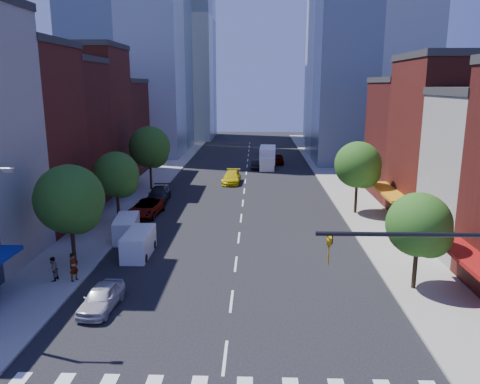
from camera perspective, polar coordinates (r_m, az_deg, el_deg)
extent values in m
plane|color=black|center=(23.80, -1.84, -19.53)|extent=(220.00, 220.00, 0.00)
cube|color=gray|center=(62.91, -10.85, 1.08)|extent=(5.00, 120.00, 0.15)
cube|color=gray|center=(62.35, 12.17, 0.91)|extent=(5.00, 120.00, 0.15)
cube|color=#571C14|center=(46.55, -26.96, 5.67)|extent=(12.00, 9.00, 16.00)
cube|color=#491612|center=(54.16, -22.63, 6.38)|extent=(12.00, 8.00, 15.00)
cube|color=#571C14|center=(61.88, -19.48, 8.27)|extent=(12.00, 9.00, 17.00)
cube|color=#491612|center=(70.95, -16.59, 7.36)|extent=(12.00, 10.00, 13.00)
cube|color=#571C14|center=(48.47, 25.92, 5.42)|extent=(12.00, 10.00, 15.00)
cube|color=#491612|center=(57.81, 21.88, 5.80)|extent=(12.00, 10.00, 13.00)
cube|color=#9EA5AD|center=(117.63, -8.05, 20.28)|extent=(18.00, 18.00, 56.00)
cylinder|color=black|center=(17.25, 20.87, -4.88)|extent=(7.00, 0.16, 0.16)
imported|color=gold|center=(16.71, 10.85, -6.97)|extent=(0.22, 0.18, 1.10)
cube|color=slate|center=(24.28, -26.38, 2.41)|extent=(0.50, 0.25, 0.18)
cylinder|color=black|center=(35.25, -19.71, -5.44)|extent=(0.28, 0.28, 3.92)
sphere|color=#244E16|center=(34.48, -20.08, -0.79)|extent=(4.80, 4.80, 4.80)
sphere|color=#244E16|center=(34.15, -19.24, -2.07)|extent=(3.36, 3.36, 3.36)
cylinder|color=black|center=(45.27, -14.66, -1.28)|extent=(0.28, 0.28, 3.64)
sphere|color=#244E16|center=(44.70, -14.86, 2.11)|extent=(4.20, 4.20, 4.20)
sphere|color=#244E16|center=(44.37, -14.18, 1.22)|extent=(2.94, 2.94, 2.94)
cylinder|color=black|center=(58.45, -10.83, 2.35)|extent=(0.28, 0.28, 4.20)
sphere|color=#244E16|center=(57.96, -10.97, 5.42)|extent=(5.00, 5.00, 5.00)
sphere|color=#244E16|center=(57.64, -10.42, 4.65)|extent=(3.50, 3.50, 3.50)
cylinder|color=black|center=(31.73, 20.59, -8.09)|extent=(0.28, 0.28, 3.36)
sphere|color=#244E16|center=(30.95, 20.96, -3.72)|extent=(4.00, 4.00, 4.00)
sphere|color=#244E16|center=(31.05, 22.10, -4.93)|extent=(2.80, 2.80, 2.80)
cylinder|color=black|center=(48.31, 13.97, -0.18)|extent=(0.28, 0.28, 3.92)
sphere|color=#244E16|center=(47.75, 14.17, 3.25)|extent=(4.60, 4.60, 4.60)
sphere|color=#244E16|center=(47.71, 14.90, 2.35)|extent=(3.22, 3.22, 3.22)
imported|color=#BBBAC0|center=(28.95, -16.53, -12.23)|extent=(1.99, 4.32, 1.43)
imported|color=black|center=(37.67, -11.89, -6.02)|extent=(1.55, 4.30, 1.41)
imported|color=#999999|center=(47.48, -11.39, -1.92)|extent=(3.07, 5.89, 1.58)
imported|color=black|center=(53.06, -9.88, -0.29)|extent=(2.43, 5.51, 1.58)
cube|color=white|center=(36.73, -12.25, -6.14)|extent=(1.83, 4.52, 1.89)
cube|color=black|center=(35.07, -12.93, -6.63)|extent=(1.67, 0.91, 0.81)
cylinder|color=black|center=(35.75, -14.06, -7.85)|extent=(0.23, 0.69, 0.68)
cylinder|color=black|center=(35.36, -11.50, -7.95)|extent=(0.23, 0.69, 0.68)
cylinder|color=black|center=(38.53, -12.85, -6.25)|extent=(0.23, 0.69, 0.68)
cylinder|color=black|center=(38.16, -10.48, -6.32)|extent=(0.23, 0.69, 0.68)
cube|color=white|center=(40.83, -13.66, -4.29)|extent=(2.36, 4.62, 1.86)
cube|color=black|center=(39.16, -14.00, -4.64)|extent=(1.74, 1.10, 0.80)
cylinder|color=black|center=(39.72, -15.03, -5.80)|extent=(0.31, 0.70, 0.67)
cylinder|color=black|center=(39.49, -12.74, -5.78)|extent=(0.31, 0.70, 0.67)
cylinder|color=black|center=(42.54, -14.42, -4.50)|extent=(0.31, 0.70, 0.67)
cylinder|color=black|center=(42.33, -12.28, -4.48)|extent=(0.31, 0.70, 0.67)
imported|color=yellow|center=(61.91, -1.02, 1.80)|extent=(2.48, 5.55, 1.58)
imported|color=black|center=(72.90, 2.02, 3.41)|extent=(1.70, 4.28, 1.38)
imported|color=#999999|center=(77.69, 4.64, 4.06)|extent=(2.01, 4.79, 1.62)
cube|color=white|center=(73.98, 3.39, 4.26)|extent=(2.70, 6.63, 3.22)
cube|color=white|center=(70.29, 3.32, 3.39)|extent=(2.29, 1.91, 2.01)
cylinder|color=black|center=(71.22, 2.43, 2.99)|extent=(0.34, 0.92, 0.90)
cylinder|color=black|center=(71.18, 4.21, 2.96)|extent=(0.34, 0.92, 0.90)
cylinder|color=black|center=(75.68, 2.56, 3.58)|extent=(0.34, 0.92, 0.90)
cylinder|color=black|center=(75.64, 4.24, 3.55)|extent=(0.34, 0.92, 0.90)
imported|color=#999999|center=(32.93, -19.61, -8.61)|extent=(0.74, 0.82, 1.89)
imported|color=#999999|center=(33.43, -21.86, -8.71)|extent=(0.71, 0.87, 1.64)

